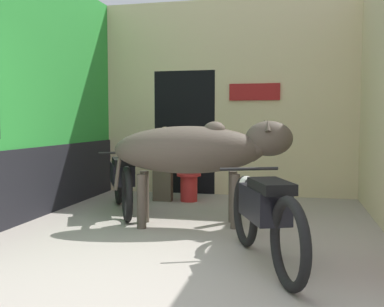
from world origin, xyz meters
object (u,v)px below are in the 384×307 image
(cow, at_px, (200,150))
(plastic_stool, at_px, (189,186))
(motorcycle_far, at_px, (122,179))
(motorcycle_near, at_px, (264,213))
(shopkeeper_seated, at_px, (165,161))

(cow, bearing_deg, plastic_stool, 107.91)
(cow, distance_m, motorcycle_far, 1.38)
(motorcycle_far, height_order, plastic_stool, motorcycle_far)
(cow, relative_size, motorcycle_far, 1.23)
(motorcycle_near, relative_size, plastic_stool, 4.16)
(motorcycle_near, bearing_deg, plastic_stool, 115.17)
(plastic_stool, bearing_deg, cow, -72.09)
(plastic_stool, bearing_deg, motorcycle_far, -124.06)
(motorcycle_near, xyz_separation_m, motorcycle_far, (-2.05, 1.84, -0.00))
(motorcycle_near, distance_m, shopkeeper_seated, 3.41)
(cow, xyz_separation_m, motorcycle_near, (0.85, -1.33, -0.45))
(motorcycle_far, relative_size, shopkeeper_seated, 1.52)
(motorcycle_far, distance_m, shopkeeper_seated, 1.13)
(motorcycle_far, xyz_separation_m, plastic_stool, (0.70, 1.03, -0.23))
(motorcycle_near, distance_m, plastic_stool, 3.19)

